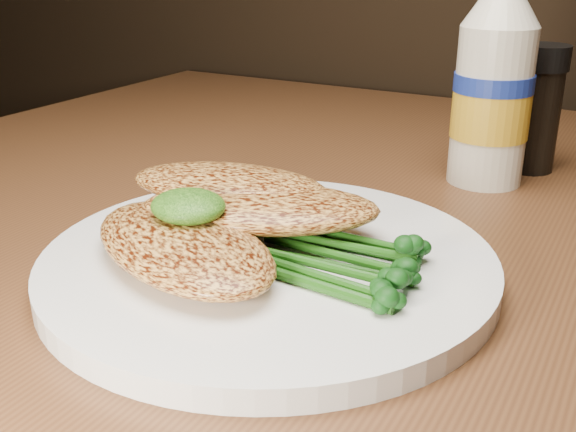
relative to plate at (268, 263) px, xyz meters
The scene contains 8 objects.
plate is the anchor object (origin of this frame).
chicken_front 0.06m from the plate, 132.24° to the right, with size 0.16×0.09×0.03m, color gold.
chicken_mid 0.04m from the plate, 132.15° to the left, with size 0.16×0.08×0.02m, color gold.
chicken_back 0.07m from the plate, 147.75° to the left, with size 0.15×0.07×0.02m, color gold.
pesto_front 0.06m from the plate, 150.34° to the right, with size 0.05×0.05×0.02m, color #0B3207.
broccolini_bundle 0.05m from the plate, ahead, with size 0.14×0.11×0.02m, color #1A4D10, non-canonical shape.
mayo_bottle 0.28m from the plate, 73.52° to the left, with size 0.07×0.07×0.19m, color beige, non-canonical shape.
pepper_grinder 0.34m from the plate, 71.46° to the left, with size 0.05×0.05×0.12m, color black, non-canonical shape.
Camera 1 is at (0.13, 0.50, 0.95)m, focal length 42.59 mm.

